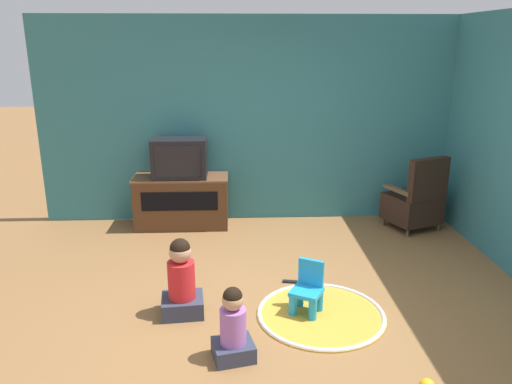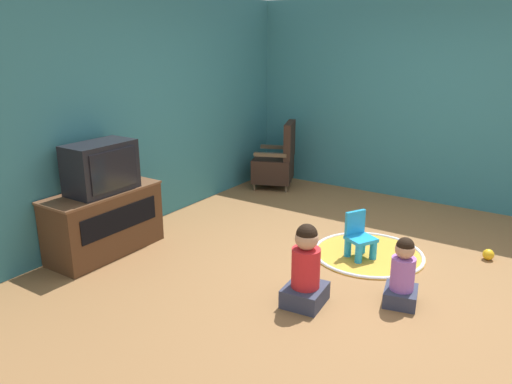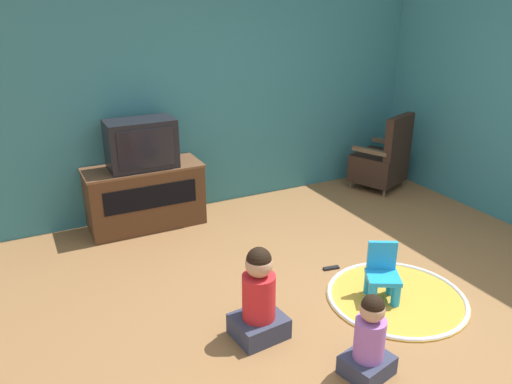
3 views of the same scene
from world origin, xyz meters
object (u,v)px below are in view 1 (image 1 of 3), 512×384
object	(u,v)px
tv_cabinet	(182,201)
black_armchair	(415,202)
yellow_kid_chair	(307,293)
child_watching_left	(233,328)
child_watching_center	(182,282)
television	(180,158)
remote_control	(290,282)

from	to	relation	value
tv_cabinet	black_armchair	world-z (taller)	black_armchair
black_armchair	yellow_kid_chair	world-z (taller)	black_armchair
yellow_kid_chair	child_watching_left	world-z (taller)	child_watching_left
tv_cabinet	yellow_kid_chair	bearing A→B (deg)	-59.46
child_watching_left	child_watching_center	size ratio (longest dim) A/B	0.83
tv_cabinet	yellow_kid_chair	world-z (taller)	tv_cabinet
child_watching_left	tv_cabinet	bearing A→B (deg)	89.89
television	black_armchair	size ratio (longest dim) A/B	0.70
yellow_kid_chair	remote_control	size ratio (longest dim) A/B	3.09
remote_control	television	bearing A→B (deg)	-43.03
tv_cabinet	black_armchair	distance (m)	3.02
tv_cabinet	television	xyz separation A→B (m)	(0.00, -0.03, 0.58)
yellow_kid_chair	remote_control	world-z (taller)	yellow_kid_chair
tv_cabinet	yellow_kid_chair	xyz separation A→B (m)	(1.33, -2.26, -0.15)
yellow_kid_chair	child_watching_left	xyz separation A→B (m)	(-0.66, -0.65, 0.07)
tv_cabinet	child_watching_left	size ratio (longest dim) A/B	2.03
black_armchair	child_watching_center	xyz separation A→B (m)	(-2.79, -1.99, -0.06)
remote_control	child_watching_left	bearing A→B (deg)	74.95
child_watching_left	child_watching_center	xyz separation A→B (m)	(-0.45, 0.68, 0.05)
television	remote_control	size ratio (longest dim) A/B	4.42
black_armchair	child_watching_center	world-z (taller)	black_armchair
child_watching_left	remote_control	bearing A→B (deg)	51.85
child_watching_center	black_armchair	bearing A→B (deg)	29.83
remote_control	black_armchair	bearing A→B (deg)	-130.84
yellow_kid_chair	child_watching_left	size ratio (longest dim) A/B	0.80
child_watching_center	remote_control	distance (m)	1.20
child_watching_center	child_watching_left	bearing A→B (deg)	-61.73
child_watching_center	remote_control	bearing A→B (deg)	22.61
child_watching_center	tv_cabinet	bearing A→B (deg)	89.94
yellow_kid_chair	child_watching_center	xyz separation A→B (m)	(-1.12, 0.02, 0.12)
remote_control	child_watching_center	bearing A→B (deg)	38.23
child_watching_left	child_watching_center	bearing A→B (deg)	110.79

